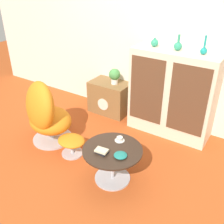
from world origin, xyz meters
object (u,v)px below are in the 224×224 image
(ottoman, at_px, (72,142))
(book_stack, at_px, (102,151))
(coffee_table, at_px, (112,159))
(vase_inner_right, at_px, (204,50))
(tv_console, at_px, (110,97))
(sideboard, at_px, (172,94))
(potted_plant, at_px, (115,75))
(bowl, at_px, (120,155))
(vase_inner_left, at_px, (178,46))
(vase_leftmost, at_px, (155,43))
(teacup, at_px, (120,139))
(egg_chair, at_px, (45,114))

(ottoman, xyz_separation_m, book_stack, (0.63, -0.22, 0.26))
(coffee_table, distance_m, vase_inner_right, 1.72)
(tv_console, height_order, vase_inner_right, vase_inner_right)
(ottoman, xyz_separation_m, coffee_table, (0.70, -0.10, 0.11))
(coffee_table, distance_m, book_stack, 0.21)
(sideboard, bearing_deg, tv_console, 178.68)
(potted_plant, relative_size, bowl, 1.73)
(coffee_table, bearing_deg, ottoman, 171.78)
(vase_inner_left, height_order, bowl, vase_inner_left)
(vase_inner_left, distance_m, book_stack, 1.68)
(vase_leftmost, bearing_deg, teacup, -81.91)
(ottoman, height_order, coffee_table, coffee_table)
(egg_chair, bearing_deg, book_stack, -13.53)
(teacup, bearing_deg, tv_console, 127.64)
(coffee_table, xyz_separation_m, vase_leftmost, (-0.18, 1.32, 0.99))
(vase_leftmost, xyz_separation_m, bowl, (0.32, -1.38, -0.84))
(sideboard, distance_m, ottoman, 1.54)
(egg_chair, bearing_deg, bowl, -9.10)
(teacup, bearing_deg, ottoman, -173.11)
(vase_inner_left, height_order, book_stack, vase_inner_left)
(potted_plant, bearing_deg, teacup, -55.15)
(coffee_table, xyz_separation_m, bowl, (0.14, -0.06, 0.15))
(vase_leftmost, relative_size, vase_inner_right, 0.51)
(book_stack, bearing_deg, egg_chair, 166.47)
(sideboard, relative_size, ottoman, 3.32)
(vase_leftmost, bearing_deg, potted_plant, 178.12)
(potted_plant, height_order, teacup, potted_plant)
(sideboard, bearing_deg, bowl, -90.38)
(ottoman, bearing_deg, bowl, -10.83)
(tv_console, relative_size, teacup, 5.65)
(egg_chair, xyz_separation_m, vase_leftmost, (0.99, 1.17, 0.84))
(ottoman, distance_m, coffee_table, 0.71)
(sideboard, xyz_separation_m, coffee_table, (-0.15, -1.32, -0.33))
(book_stack, bearing_deg, vase_inner_right, 69.52)
(vase_inner_right, bearing_deg, vase_inner_left, 180.00)
(potted_plant, bearing_deg, bowl, -55.45)
(ottoman, height_order, potted_plant, potted_plant)
(ottoman, xyz_separation_m, vase_leftmost, (0.51, 1.22, 1.10))
(ottoman, relative_size, bowl, 2.59)
(tv_console, bearing_deg, bowl, -53.11)
(sideboard, xyz_separation_m, bowl, (-0.01, -1.38, -0.17))
(coffee_table, bearing_deg, sideboard, 83.63)
(coffee_table, height_order, teacup, teacup)
(vase_leftmost, height_order, vase_inner_left, vase_inner_left)
(vase_leftmost, xyz_separation_m, vase_inner_left, (0.32, 0.00, 0.01))
(egg_chair, xyz_separation_m, ottoman, (0.48, -0.05, -0.25))
(vase_inner_left, relative_size, vase_inner_right, 0.87)
(teacup, bearing_deg, coffee_table, -84.04)
(vase_leftmost, distance_m, teacup, 1.42)
(egg_chair, height_order, vase_inner_right, vase_inner_right)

